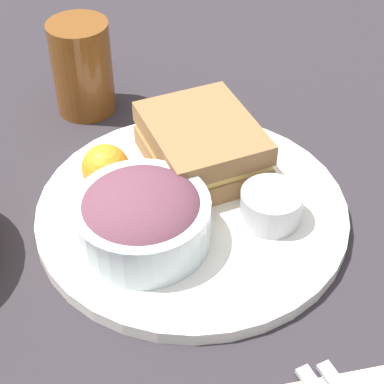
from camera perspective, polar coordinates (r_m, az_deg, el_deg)
ground_plane at (r=0.68m, az=0.00°, el=-2.18°), size 4.00×4.00×0.00m
plate at (r=0.67m, az=0.00°, el=-1.73°), size 0.33×0.33×0.01m
sandwich at (r=0.70m, az=0.86°, el=4.23°), size 0.16×0.14×0.06m
salad_bowl at (r=0.62m, az=-4.48°, el=-2.19°), size 0.13×0.13×0.07m
dressing_cup at (r=0.65m, az=7.03°, el=-1.25°), size 0.06×0.06×0.03m
orange_wedge at (r=0.68m, az=-7.68°, el=2.13°), size 0.05×0.05×0.05m
drink_glass at (r=0.82m, az=-9.73°, el=10.84°), size 0.07×0.07×0.12m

